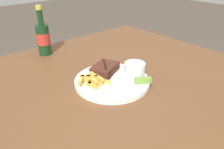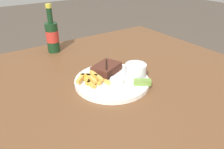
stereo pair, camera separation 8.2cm
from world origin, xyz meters
The scene contains 10 objects.
dining_table centered at (0.00, 0.00, 0.65)m, with size 1.24×1.10×0.72m.
dinner_plate centered at (0.00, 0.00, 0.73)m, with size 0.28×0.28×0.02m.
steak_portion centered at (0.02, 0.06, 0.76)m, with size 0.13×0.12×0.03m.
fries_pile centered at (-0.07, 0.02, 0.75)m, with size 0.12×0.11×0.02m.
coleslaw_cup centered at (0.08, -0.04, 0.77)m, with size 0.08×0.08×0.05m.
dipping_sauce_cup centered at (-0.01, -0.04, 0.75)m, with size 0.05×0.05×0.02m.
pickle_spear centered at (0.07, -0.10, 0.75)m, with size 0.06×0.05×0.02m.
fork_utensil centered at (-0.07, -0.01, 0.74)m, with size 0.13×0.04×0.00m.
knife_utensil centered at (0.00, 0.03, 0.74)m, with size 0.06×0.16×0.01m.
beer_bottle centered at (-0.06, 0.44, 0.80)m, with size 0.06×0.06×0.24m.
Camera 1 is at (-0.47, -0.54, 1.14)m, focal length 35.00 mm.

